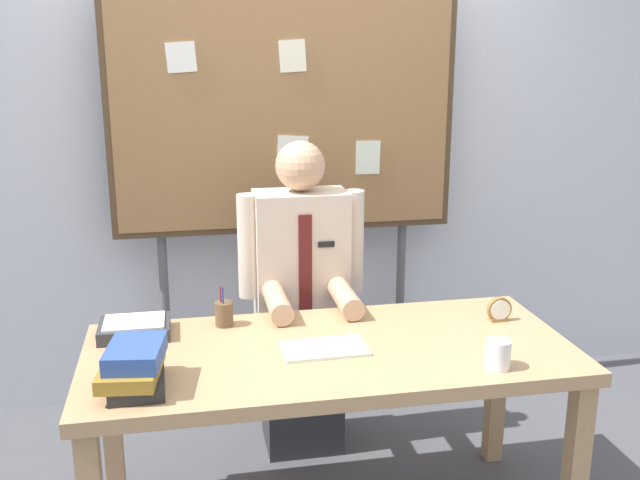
# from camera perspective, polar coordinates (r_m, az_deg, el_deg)

# --- Properties ---
(back_wall) EXTENTS (6.40, 0.08, 2.70)m
(back_wall) POSITION_cam_1_polar(r_m,az_deg,el_deg) (3.67, -3.22, 8.15)
(back_wall) COLOR silver
(back_wall) RESTS_ON ground_plane
(desk) EXTENTS (1.75, 0.78, 0.74)m
(desk) POSITION_cam_1_polar(r_m,az_deg,el_deg) (2.66, 0.78, -10.18)
(desk) COLOR tan
(desk) RESTS_ON ground_plane
(person) EXTENTS (0.55, 0.56, 1.41)m
(person) POSITION_cam_1_polar(r_m,az_deg,el_deg) (3.21, -1.46, -5.60)
(person) COLOR #2D2D33
(person) RESTS_ON ground_plane
(bulletin_board) EXTENTS (1.65, 0.09, 2.08)m
(bulletin_board) POSITION_cam_1_polar(r_m,az_deg,el_deg) (3.45, -2.78, 9.80)
(bulletin_board) COLOR #4C3823
(bulletin_board) RESTS_ON ground_plane
(book_stack) EXTENTS (0.22, 0.30, 0.15)m
(book_stack) POSITION_cam_1_polar(r_m,az_deg,el_deg) (2.37, -14.46, -9.68)
(book_stack) COLOR #262626
(book_stack) RESTS_ON desk
(open_notebook) EXTENTS (0.31, 0.19, 0.01)m
(open_notebook) POSITION_cam_1_polar(r_m,az_deg,el_deg) (2.60, 0.34, -8.56)
(open_notebook) COLOR silver
(open_notebook) RESTS_ON desk
(desk_clock) EXTENTS (0.10, 0.04, 0.10)m
(desk_clock) POSITION_cam_1_polar(r_m,az_deg,el_deg) (2.93, 13.97, -5.42)
(desk_clock) COLOR olive
(desk_clock) RESTS_ON desk
(coffee_mug) EXTENTS (0.09, 0.09, 0.10)m
(coffee_mug) POSITION_cam_1_polar(r_m,az_deg,el_deg) (2.52, 13.87, -8.74)
(coffee_mug) COLOR white
(coffee_mug) RESTS_ON desk
(pen_holder) EXTENTS (0.07, 0.07, 0.16)m
(pen_holder) POSITION_cam_1_polar(r_m,az_deg,el_deg) (2.82, -7.59, -5.78)
(pen_holder) COLOR brown
(pen_holder) RESTS_ON desk
(paper_tray) EXTENTS (0.26, 0.20, 0.06)m
(paper_tray) POSITION_cam_1_polar(r_m,az_deg,el_deg) (2.80, -14.43, -6.75)
(paper_tray) COLOR #333338
(paper_tray) RESTS_ON desk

